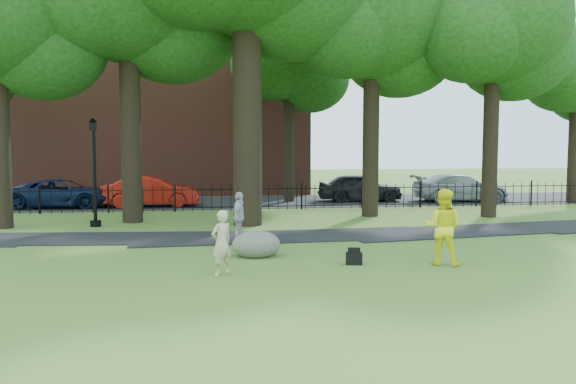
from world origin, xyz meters
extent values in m
plane|color=#456F26|center=(0.00, 0.00, 0.00)|extent=(120.00, 120.00, 0.00)
cube|color=black|center=(1.00, 3.90, 0.00)|extent=(36.07, 3.85, 0.03)
cube|color=black|center=(0.00, 16.00, 0.00)|extent=(80.00, 7.00, 0.02)
cube|color=black|center=(0.00, 12.00, 1.02)|extent=(44.00, 0.04, 0.04)
cube|color=black|center=(0.00, 12.00, 0.18)|extent=(44.00, 0.04, 0.04)
cube|color=brown|center=(-4.00, 24.00, 6.00)|extent=(18.00, 8.00, 12.00)
cylinder|color=black|center=(0.00, 7.00, 5.25)|extent=(1.10, 1.10, 10.50)
cylinder|color=black|center=(-9.00, 7.50, 3.85)|extent=(0.60, 0.60, 7.70)
ellipsoid|color=#14340E|center=(-7.65, 8.25, 6.82)|extent=(4.80, 4.80, 4.08)
cylinder|color=black|center=(-4.50, 8.50, 4.55)|extent=(0.80, 0.80, 9.10)
ellipsoid|color=#14340E|center=(-2.88, 9.40, 8.06)|extent=(5.76, 5.76, 4.90)
cylinder|color=black|center=(5.50, 9.00, 4.20)|extent=(0.70, 0.70, 8.40)
ellipsoid|color=#14340E|center=(5.50, 9.00, 8.64)|extent=(6.60, 6.60, 5.61)
ellipsoid|color=#14340E|center=(6.98, 9.82, 7.44)|extent=(5.28, 5.28, 4.49)
ellipsoid|color=#14340E|center=(4.18, 8.34, 7.92)|extent=(4.95, 4.95, 4.21)
cylinder|color=black|center=(10.50, 8.00, 4.02)|extent=(0.64, 0.64, 8.05)
ellipsoid|color=#14340E|center=(10.50, 8.00, 8.28)|extent=(6.20, 6.20, 5.27)
ellipsoid|color=#14340E|center=(11.89, 8.78, 7.13)|extent=(4.96, 4.96, 4.22)
ellipsoid|color=#14340E|center=(9.26, 7.38, 7.59)|extent=(4.65, 4.65, 3.95)
imported|color=#C7B789|center=(-1.29, -1.43, 0.77)|extent=(0.67, 0.63, 1.53)
imported|color=#FFF315|center=(4.32, -1.13, 0.97)|extent=(1.19, 1.12, 1.94)
imported|color=#B8B7BC|center=(-0.58, 3.13, 0.80)|extent=(0.66, 1.01, 1.59)
ellipsoid|color=slate|center=(-0.28, 0.66, 0.39)|extent=(1.43, 1.13, 0.78)
cylinder|color=black|center=(-5.74, 7.43, 1.81)|extent=(0.14, 0.14, 3.61)
cylinder|color=black|center=(-5.74, 7.43, 0.11)|extent=(0.41, 0.41, 0.23)
cube|color=black|center=(-5.74, 7.43, 3.78)|extent=(0.28, 0.28, 0.34)
cone|color=black|center=(-5.74, 7.43, 4.01)|extent=(0.36, 0.36, 0.18)
cube|color=black|center=(2.10, -0.76, 0.16)|extent=(0.46, 0.34, 0.31)
cube|color=maroon|center=(0.33, 2.44, 0.12)|extent=(0.39, 0.29, 0.24)
imported|color=#A6160C|center=(-4.27, 14.37, 0.78)|extent=(4.74, 1.73, 1.55)
imported|color=#0B1939|center=(-8.61, 14.64, 0.70)|extent=(5.28, 2.85, 1.41)
imported|color=black|center=(6.89, 15.47, 0.78)|extent=(4.71, 2.16, 1.56)
imported|color=gray|center=(12.36, 14.59, 0.76)|extent=(5.35, 2.43, 1.52)
camera|label=1|loc=(-1.70, -14.51, 2.99)|focal=35.00mm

